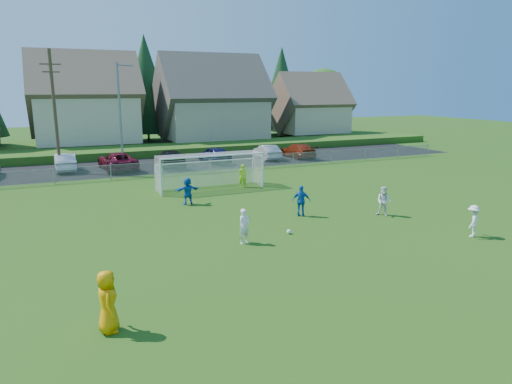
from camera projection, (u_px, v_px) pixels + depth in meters
ground at (338, 267)px, 17.99m from camera, size 160.00×160.00×0.00m
asphalt_lot at (171, 164)px, 42.48m from camera, size 60.00×60.00×0.00m
grass_embankment at (154, 150)px, 49.07m from camera, size 70.00×6.00×0.80m
soccer_ball at (289, 232)px, 22.14m from camera, size 0.22×0.22×0.22m
referee at (107, 302)px, 13.06m from camera, size 0.63×0.93×1.87m
player_white_a at (244, 226)px, 20.65m from camera, size 0.67×0.53×1.62m
player_white_b at (384, 201)px, 25.13m from camera, size 0.99×1.02×1.66m
player_white_c at (473, 221)px, 21.59m from camera, size 1.15×0.99×1.54m
player_blue_a at (301, 201)px, 25.09m from camera, size 1.07×0.89×1.72m
player_blue_b at (188, 191)px, 27.67m from camera, size 1.56×0.56×1.66m
goalkeeper at (243, 176)px, 32.52m from camera, size 0.68×0.52×1.66m
car_b at (65, 162)px, 38.97m from camera, size 1.71×4.65×1.52m
car_c at (118, 161)px, 39.43m from camera, size 3.05×5.77×1.55m
car_d at (170, 158)px, 41.11m from camera, size 2.18×5.15×1.48m
car_e at (215, 155)px, 43.22m from camera, size 2.23×4.71×1.56m
car_f at (267, 152)px, 45.51m from camera, size 1.89×4.46×1.43m
car_g at (298, 151)px, 46.52m from camera, size 2.05×4.95×1.43m
soccer_goal at (209, 166)px, 31.92m from camera, size 7.42×1.90×2.50m
chainlink_fence at (187, 167)px, 37.45m from camera, size 52.06×0.06×1.20m
streetlight at (121, 114)px, 38.31m from camera, size 1.38×0.18×9.00m
utility_pole at (55, 111)px, 37.12m from camera, size 1.60×0.26×10.00m
houses_row at (155, 85)px, 54.96m from camera, size 53.90×11.45×13.27m
tree_row at (138, 88)px, 60.28m from camera, size 65.98×12.36×13.80m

